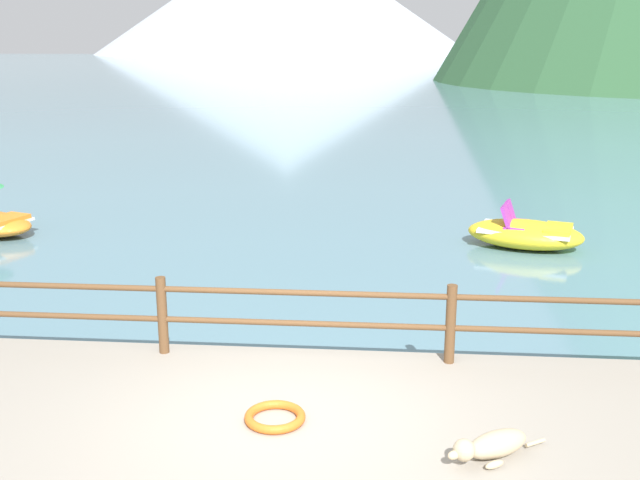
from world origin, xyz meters
The scene contains 5 objects.
ground_plane centered at (0.00, 40.00, 0.00)m, with size 200.00×200.00×0.00m, color slate.
dock_railing centered at (0.00, 1.55, 0.97)m, with size 23.92×0.12×0.95m.
dog_resting centered at (1.92, -0.51, 0.52)m, with size 0.97×0.61×0.26m.
life_ring centered at (-0.13, -0.01, 0.45)m, with size 0.61×0.61×0.09m, color orange.
pedal_boat_3 centered at (3.72, 8.05, 0.29)m, with size 2.51×1.84×0.87m.
Camera 1 is at (0.89, -6.76, 4.14)m, focal length 42.76 mm.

